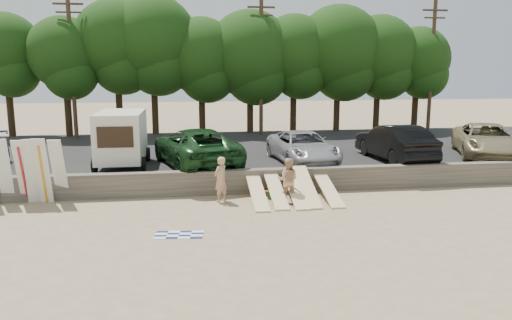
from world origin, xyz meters
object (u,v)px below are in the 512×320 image
at_px(box_trailer, 122,136).
at_px(beachgoer_a, 221,179).
at_px(beachgoer_b, 288,180).
at_px(car_2, 303,147).
at_px(cooler, 273,195).
at_px(car_3, 395,143).
at_px(car_4, 487,140).
at_px(car_1, 196,147).

bearing_deg(box_trailer, beachgoer_a, -44.85).
bearing_deg(beachgoer_b, car_2, -93.38).
relative_size(car_2, cooler, 13.96).
xyz_separation_m(car_2, cooler, (-2.14, -3.85, -1.28)).
height_order(box_trailer, beachgoer_a, box_trailer).
relative_size(box_trailer, car_3, 0.75).
bearing_deg(car_2, car_4, -3.37).
bearing_deg(beachgoer_b, car_4, -140.38).
distance_m(car_2, cooler, 4.59).
distance_m(car_4, beachgoer_a, 14.53).
distance_m(box_trailer, car_4, 18.05).
height_order(beachgoer_a, beachgoer_b, beachgoer_a).
xyz_separation_m(car_3, beachgoer_a, (-8.77, -3.85, -0.68)).
relative_size(beachgoer_b, cooler, 4.56).
bearing_deg(box_trailer, car_1, -2.89).
bearing_deg(car_3, beachgoer_a, 19.56).
bearing_deg(box_trailer, car_3, -1.09).
height_order(car_1, car_3, car_3).
bearing_deg(beachgoer_a, car_1, -122.72).
bearing_deg(car_3, beachgoer_b, 30.16).
xyz_separation_m(car_4, beachgoer_a, (-13.88, -4.26, -0.63)).
bearing_deg(car_1, car_2, 164.56).
xyz_separation_m(car_1, beachgoer_b, (3.41, -4.40, -0.70)).
bearing_deg(beachgoer_a, beachgoer_b, 127.41).
bearing_deg(cooler, beachgoer_a, -158.34).
distance_m(box_trailer, car_1, 3.38).
xyz_separation_m(box_trailer, car_3, (12.94, -0.39, -0.52)).
relative_size(car_1, car_4, 1.04).
bearing_deg(car_1, box_trailer, -18.82).
relative_size(car_4, beachgoer_a, 3.33).
distance_m(car_1, beachgoer_b, 5.61).
distance_m(box_trailer, cooler, 7.71).
relative_size(car_3, beachgoer_a, 2.98).
bearing_deg(cooler, car_2, 78.11).
height_order(car_1, beachgoer_a, car_1).
bearing_deg(car_3, car_2, -6.26).
bearing_deg(car_2, beachgoer_b, -115.52).
height_order(car_1, car_4, car_1).
xyz_separation_m(car_4, beachgoer_b, (-11.30, -4.63, -0.66)).
distance_m(car_1, cooler, 5.05).
relative_size(car_1, beachgoer_b, 3.58).
bearing_deg(car_3, car_4, -179.49).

